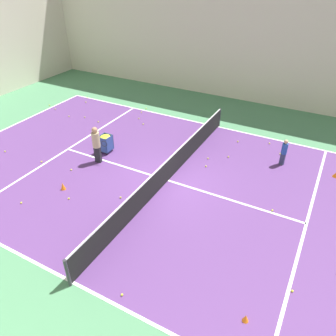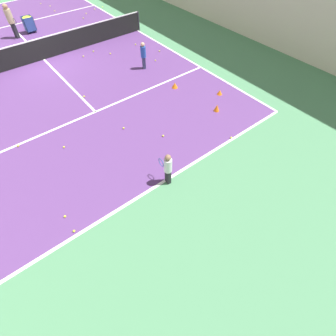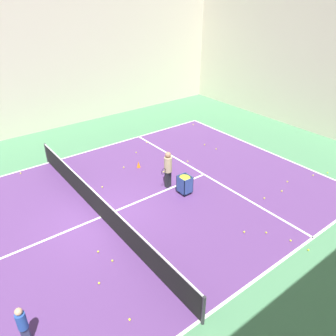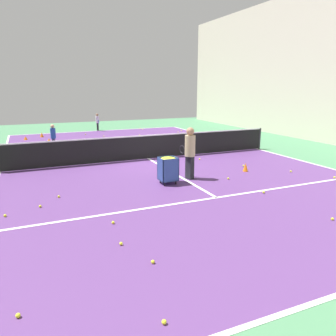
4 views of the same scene
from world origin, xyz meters
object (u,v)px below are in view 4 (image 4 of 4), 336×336
child_midcourt (53,135)px  ball_cart (168,165)px  tennis_net (148,147)px  training_cone_1 (26,138)px  coach_at_net (190,150)px  player_near_baseline (97,121)px  training_cone_0 (49,140)px

child_midcourt → ball_cart: size_ratio=1.42×
child_midcourt → tennis_net: bearing=59.8°
child_midcourt → training_cone_1: size_ratio=5.50×
tennis_net → coach_at_net: bearing=93.2°
tennis_net → ball_cart: size_ratio=13.51×
player_near_baseline → tennis_net: bearing=5.2°
coach_at_net → training_cone_1: size_ratio=7.70×
ball_cart → training_cone_0: (2.96, -9.95, -0.49)m
training_cone_0 → training_cone_1: training_cone_0 is taller
tennis_net → player_near_baseline: bearing=-89.5°
coach_at_net → ball_cart: size_ratio=1.98×
child_midcourt → coach_at_net: bearing=44.4°
child_midcourt → training_cone_0: child_midcourt is taller
tennis_net → training_cone_0: (3.66, -6.20, -0.42)m
coach_at_net → child_midcourt: bearing=14.7°
training_cone_1 → coach_at_net: bearing=114.1°
coach_at_net → training_cone_1: 12.45m
training_cone_1 → ball_cart: bearing=109.8°
player_near_baseline → child_midcourt: size_ratio=0.97×
coach_at_net → tennis_net: bearing=-9.0°
coach_at_net → player_near_baseline: bearing=-11.0°
coach_at_net → training_cone_1: coach_at_net is taller
player_near_baseline → training_cone_0: size_ratio=4.51×
tennis_net → training_cone_1: bearing=-58.1°
child_midcourt → ball_cart: (-2.87, 7.67, -0.10)m
player_near_baseline → coach_at_net: coach_at_net is taller
tennis_net → training_cone_0: tennis_net is taller
player_near_baseline → child_midcourt: 7.20m
ball_cart → child_midcourt: bearing=-69.5°
ball_cart → training_cone_0: ball_cart is taller
training_cone_0 → coach_at_net: bearing=111.7°
tennis_net → child_midcourt: 5.31m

